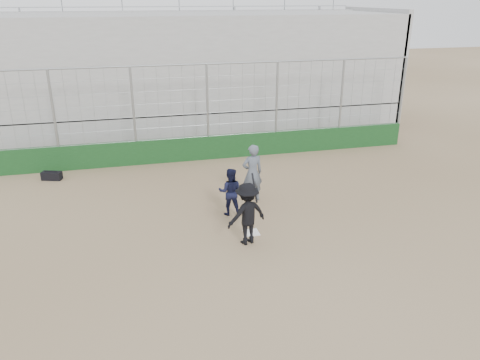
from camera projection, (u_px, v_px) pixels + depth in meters
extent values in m
plane|color=brown|center=(251.00, 233.00, 13.82)|extent=(90.00, 90.00, 0.00)
cube|color=white|center=(251.00, 233.00, 13.82)|extent=(0.44, 0.44, 0.02)
cube|color=#113816|center=(209.00, 147.00, 19.96)|extent=(18.00, 0.25, 1.00)
cylinder|color=gray|center=(208.00, 113.00, 19.41)|extent=(0.10, 0.10, 4.00)
cylinder|color=gray|center=(401.00, 102.00, 21.42)|extent=(0.10, 0.10, 4.00)
cylinder|color=gray|center=(206.00, 64.00, 18.68)|extent=(18.00, 0.07, 0.07)
cube|color=#959595|center=(191.00, 114.00, 24.32)|extent=(20.00, 6.70, 1.60)
cube|color=#959595|center=(189.00, 57.00, 23.26)|extent=(20.00, 6.70, 4.20)
cube|color=#959595|center=(370.00, 67.00, 25.78)|extent=(0.25, 6.70, 6.10)
imported|color=black|center=(247.00, 214.00, 12.97)|extent=(1.31, 0.97, 1.80)
cylinder|color=black|center=(254.00, 188.00, 12.91)|extent=(0.07, 0.57, 0.71)
imported|color=black|center=(230.00, 200.00, 14.81)|extent=(0.91, 0.80, 1.03)
sphere|color=maroon|center=(230.00, 188.00, 14.65)|extent=(0.28, 0.28, 0.28)
imported|color=#4E5763|center=(252.00, 176.00, 15.71)|extent=(0.79, 0.58, 1.79)
cube|color=black|center=(52.00, 176.00, 17.78)|extent=(0.80, 0.53, 0.31)
cylinder|color=black|center=(51.00, 171.00, 17.71)|extent=(0.47, 0.19, 0.04)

